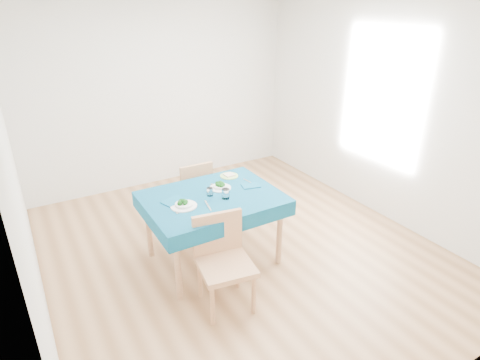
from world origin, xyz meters
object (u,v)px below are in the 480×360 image
table (213,228)px  side_plate (229,176)px  chair_far (192,187)px  chair_near (225,252)px  bowl_far (220,185)px  bowl_near (184,203)px

table → side_plate: size_ratio=6.59×
chair_far → side_plate: 0.60m
chair_near → bowl_far: (0.38, 0.81, 0.22)m
bowl_near → table: bearing=10.4°
chair_near → side_plate: chair_near is taller
bowl_far → side_plate: bearing=44.4°
table → side_plate: 0.65m
table → chair_near: chair_near is taller
bowl_near → side_plate: size_ratio=1.25×
table → chair_far: chair_far is taller
bowl_far → side_plate: size_ratio=1.12×
chair_far → side_plate: bearing=120.2°
bowl_near → bowl_far: size_ratio=1.12×
table → chair_near: size_ratio=1.16×
table → side_plate: side_plate is taller
table → bowl_far: 0.46m
chair_near → side_plate: size_ratio=5.66×
table → chair_near: bearing=-108.2°
chair_far → bowl_far: (0.03, -0.70, 0.30)m
bowl_near → side_plate: (0.72, 0.41, -0.03)m
bowl_near → chair_far: bearing=62.3°
table → chair_near: 0.75m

